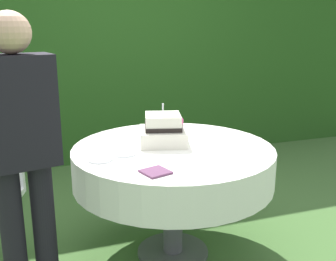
{
  "coord_description": "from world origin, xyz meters",
  "views": [
    {
      "loc": [
        -0.84,
        -2.33,
        1.54
      ],
      "look_at": [
        -0.02,
        0.05,
        0.87
      ],
      "focal_mm": 42.86,
      "sensor_mm": 36.0,
      "label": 1
    }
  ],
  "objects": [
    {
      "name": "wedding_cake",
      "position": [
        -0.03,
        0.1,
        0.86
      ],
      "size": [
        0.37,
        0.37,
        0.27
      ],
      "color": "silver",
      "rests_on": "cake_table"
    },
    {
      "name": "cake_table",
      "position": [
        0.0,
        0.0,
        0.65
      ],
      "size": [
        1.3,
        1.3,
        0.77
      ],
      "color": "#4C4C51",
      "rests_on": "ground_plane"
    },
    {
      "name": "foliage_hedge",
      "position": [
        0.0,
        2.38,
        1.31
      ],
      "size": [
        6.72,
        0.66,
        2.63
      ],
      "primitive_type": "cube",
      "color": "#234C19",
      "rests_on": "ground_plane"
    },
    {
      "name": "serving_plate_left",
      "position": [
        -0.33,
        -0.04,
        0.77
      ],
      "size": [
        0.15,
        0.15,
        0.01
      ],
      "primitive_type": "cylinder",
      "color": "white",
      "rests_on": "cake_table"
    },
    {
      "name": "napkin_stack",
      "position": [
        -0.25,
        -0.41,
        0.77
      ],
      "size": [
        0.17,
        0.17,
        0.01
      ],
      "primitive_type": "cube",
      "rotation": [
        0.0,
        0.0,
        0.3
      ],
      "color": "#603856",
      "rests_on": "cake_table"
    },
    {
      "name": "standing_person",
      "position": [
        -0.91,
        -0.3,
        0.93
      ],
      "size": [
        0.39,
        0.27,
        1.6
      ],
      "color": "black",
      "rests_on": "ground_plane"
    },
    {
      "name": "serving_plate_near",
      "position": [
        -0.1,
        0.52,
        0.77
      ],
      "size": [
        0.1,
        0.1,
        0.01
      ],
      "primitive_type": "cylinder",
      "color": "white",
      "rests_on": "cake_table"
    },
    {
      "name": "serving_plate_right",
      "position": [
        0.04,
        0.51,
        0.77
      ],
      "size": [
        0.1,
        0.1,
        0.01
      ],
      "primitive_type": "cylinder",
      "color": "white",
      "rests_on": "cake_table"
    },
    {
      "name": "ground_plane",
      "position": [
        0.0,
        0.0,
        0.0
      ],
      "size": [
        20.0,
        20.0,
        0.0
      ],
      "primitive_type": "plane",
      "color": "#3D602D"
    },
    {
      "name": "serving_plate_far",
      "position": [
        -0.49,
        -0.11,
        0.77
      ],
      "size": [
        0.15,
        0.15,
        0.01
      ],
      "primitive_type": "cylinder",
      "color": "white",
      "rests_on": "cake_table"
    }
  ]
}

